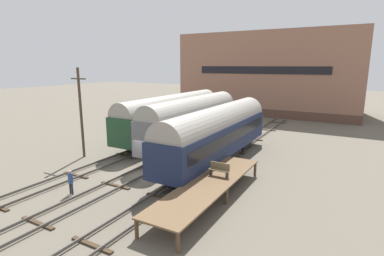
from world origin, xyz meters
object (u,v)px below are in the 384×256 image
train_car_navy (217,131)px  person_worker (71,180)px  train_car_green (172,114)px  utility_pole (81,112)px  train_car_grey (193,120)px  bench (219,169)px

train_car_navy → person_worker: train_car_navy is taller
train_car_navy → train_car_green: train_car_green is taller
person_worker → utility_pole: (-6.00, 6.32, 3.30)m
train_car_green → utility_pole: (-3.44, -10.13, 1.37)m
train_car_navy → train_car_grey: bearing=144.1°
train_car_navy → bench: train_car_navy is taller
train_car_grey → person_worker: (-1.59, -13.84, -2.04)m
bench → utility_pole: 14.76m
train_car_grey → train_car_navy: (4.16, -3.01, -0.20)m
bench → utility_pole: size_ratio=0.17×
person_worker → utility_pole: size_ratio=0.20×
train_car_grey → person_worker: train_car_grey is taller
bench → person_worker: (-8.47, -5.23, -0.61)m
train_car_navy → person_worker: size_ratio=10.01×
train_car_grey → bench: (6.88, -8.61, -1.43)m
train_car_green → bench: 15.79m
train_car_grey → bench: bearing=-51.4°
train_car_navy → utility_pole: bearing=-159.0°
bench → utility_pole: bearing=175.7°
bench → person_worker: size_ratio=0.83×
train_car_navy → person_worker: (-5.74, -10.84, -1.84)m
train_car_navy → train_car_green: (-8.31, 5.61, 0.09)m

